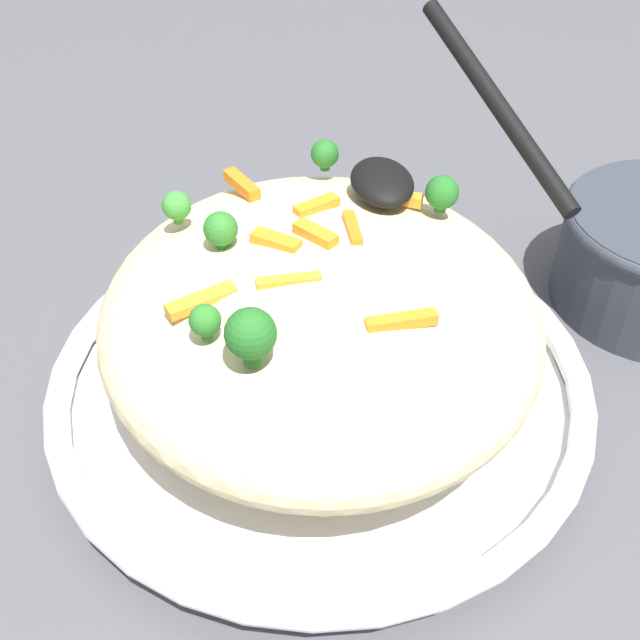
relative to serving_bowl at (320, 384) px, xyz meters
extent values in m
plane|color=#4C4C51|center=(0.00, 0.00, -0.02)|extent=(2.40, 2.40, 0.00)
cylinder|color=silver|center=(0.00, 0.00, -0.01)|extent=(0.33, 0.33, 0.02)
torus|color=silver|center=(0.00, 0.00, 0.01)|extent=(0.36, 0.36, 0.02)
torus|color=black|center=(0.00, 0.00, 0.01)|extent=(0.35, 0.35, 0.00)
ellipsoid|color=beige|center=(0.00, 0.00, 0.06)|extent=(0.29, 0.27, 0.10)
cube|color=orange|center=(-0.02, 0.00, 0.11)|extent=(0.03, 0.03, 0.01)
cube|color=orange|center=(0.02, -0.02, 0.11)|extent=(0.01, 0.04, 0.01)
cube|color=orange|center=(0.06, 0.03, 0.10)|extent=(0.01, 0.04, 0.01)
cube|color=orange|center=(-0.02, -0.02, 0.11)|extent=(0.03, 0.03, 0.01)
cube|color=orange|center=(0.02, -0.07, 0.10)|extent=(0.02, 0.04, 0.01)
cube|color=orange|center=(-0.05, 0.01, 0.11)|extent=(0.02, 0.03, 0.01)
cube|color=orange|center=(-0.06, 0.06, 0.10)|extent=(0.02, 0.03, 0.01)
cube|color=orange|center=(-0.02, 0.02, 0.11)|extent=(0.03, 0.01, 0.01)
cube|color=orange|center=(-0.09, -0.04, 0.10)|extent=(0.03, 0.02, 0.01)
cylinder|color=#205B1C|center=(-0.11, 0.02, 0.10)|extent=(0.01, 0.01, 0.01)
sphere|color=#236B23|center=(-0.11, 0.02, 0.11)|extent=(0.02, 0.02, 0.02)
cylinder|color=#205B1C|center=(-0.04, 0.09, 0.10)|extent=(0.01, 0.01, 0.01)
sphere|color=#236B23|center=(-0.04, 0.09, 0.11)|extent=(0.02, 0.02, 0.02)
cylinder|color=#296820|center=(0.05, -0.07, 0.10)|extent=(0.01, 0.01, 0.01)
sphere|color=#2D7A28|center=(0.05, -0.07, 0.11)|extent=(0.02, 0.02, 0.02)
cylinder|color=#205B1C|center=(0.08, -0.05, 0.11)|extent=(0.01, 0.01, 0.01)
sphere|color=#236B23|center=(0.08, -0.05, 0.12)|extent=(0.03, 0.03, 0.03)
cylinder|color=#377928|center=(-0.06, -0.08, 0.10)|extent=(0.01, 0.01, 0.01)
sphere|color=#3D8E33|center=(-0.06, -0.08, 0.11)|extent=(0.02, 0.02, 0.02)
cylinder|color=#296820|center=(-0.02, -0.05, 0.11)|extent=(0.01, 0.01, 0.01)
sphere|color=#2D7A28|center=(-0.02, -0.05, 0.12)|extent=(0.02, 0.02, 0.02)
ellipsoid|color=black|center=(-0.06, 0.05, 0.11)|extent=(0.06, 0.04, 0.02)
cylinder|color=black|center=(-0.09, 0.13, 0.15)|extent=(0.17, 0.06, 0.08)
camera|label=1|loc=(0.37, -0.07, 0.39)|focal=44.94mm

